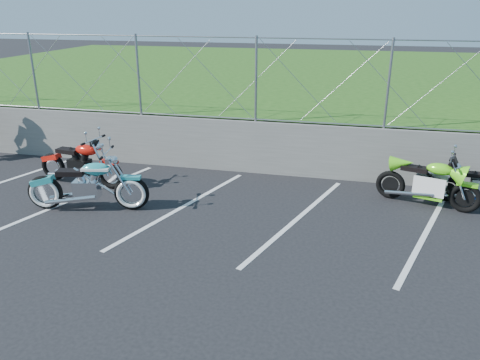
# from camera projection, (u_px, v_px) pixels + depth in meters

# --- Properties ---
(ground) EXTENTS (90.00, 90.00, 0.00)m
(ground) POSITION_uv_depth(u_px,v_px,m) (165.00, 227.00, 8.85)
(ground) COLOR black
(ground) RESTS_ON ground
(retaining_wall) EXTENTS (30.00, 0.22, 1.30)m
(retaining_wall) POSITION_uv_depth(u_px,v_px,m) (217.00, 144.00, 11.81)
(retaining_wall) COLOR #62625D
(retaining_wall) RESTS_ON ground
(grass_field) EXTENTS (30.00, 20.00, 1.30)m
(grass_field) POSITION_uv_depth(u_px,v_px,m) (279.00, 84.00, 20.91)
(grass_field) COLOR #234D14
(grass_field) RESTS_ON ground
(chain_link_fence) EXTENTS (28.00, 0.03, 2.00)m
(chain_link_fence) POSITION_uv_depth(u_px,v_px,m) (215.00, 78.00, 11.23)
(chain_link_fence) COLOR gray
(chain_link_fence) RESTS_ON retaining_wall
(parking_lines) EXTENTS (18.29, 4.31, 0.01)m
(parking_lines) POSITION_uv_depth(u_px,v_px,m) (239.00, 212.00, 9.50)
(parking_lines) COLOR silver
(parking_lines) RESTS_ON ground
(cruiser_turquoise) EXTENTS (2.46, 0.81, 1.24)m
(cruiser_turquoise) POSITION_uv_depth(u_px,v_px,m) (89.00, 187.00, 9.48)
(cruiser_turquoise) COLOR black
(cruiser_turquoise) RESTS_ON ground
(naked_orange) EXTENTS (2.27, 0.77, 1.13)m
(naked_orange) POSITION_uv_depth(u_px,v_px,m) (82.00, 165.00, 10.81)
(naked_orange) COLOR black
(naked_orange) RESTS_ON ground
(sportbike_green) EXTENTS (2.05, 0.83, 1.09)m
(sportbike_green) POSITION_uv_depth(u_px,v_px,m) (429.00, 184.00, 9.67)
(sportbike_green) COLOR black
(sportbike_green) RESTS_ON ground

